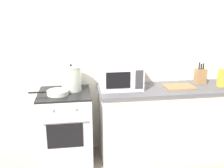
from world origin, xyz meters
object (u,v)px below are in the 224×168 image
stove (66,129)px  pasta_box (222,78)px  cutting_board (179,87)px  knife_block (200,76)px  stock_pot (71,78)px  frying_pan (57,92)px  microwave (121,76)px

stove → pasta_box: bearing=-0.9°
cutting_board → knife_block: size_ratio=1.29×
stock_pot → frying_pan: (-0.16, -0.14, -0.12)m
microwave → stove: bearing=-173.3°
microwave → stock_pot: bearing=179.7°
stock_pot → frying_pan: stock_pot is taller
microwave → cutting_board: size_ratio=1.39×
stock_pot → frying_pan: 0.25m
stock_pot → microwave: bearing=-0.3°
stove → cutting_board: size_ratio=2.56×
cutting_board → stove: bearing=-180.0°
frying_pan → cutting_board: 1.47m
stock_pot → pasta_box: (1.85, -0.11, -0.04)m
frying_pan → knife_block: size_ratio=1.59×
stove → stock_pot: bearing=43.1°
frying_pan → knife_block: bearing=6.4°
pasta_box → frying_pan: bearing=-179.0°
frying_pan → pasta_box: size_ratio=2.02×
cutting_board → pasta_box: (0.54, -0.03, 0.10)m
cutting_board → knife_block: knife_block is taller
knife_block → pasta_box: 0.26m
frying_pan → pasta_box: bearing=1.0°
stove → frying_pan: bearing=-140.0°
stock_pot → pasta_box: stock_pot is taller
stove → microwave: size_ratio=1.84×
frying_pan → knife_block: 1.83m
microwave → knife_block: (1.06, 0.06, -0.05)m
pasta_box → cutting_board: bearing=176.8°
stove → stock_pot: 0.62m
stock_pot → knife_block: 1.66m
microwave → cutting_board: microwave is taller
frying_pan → stove: bearing=40.0°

